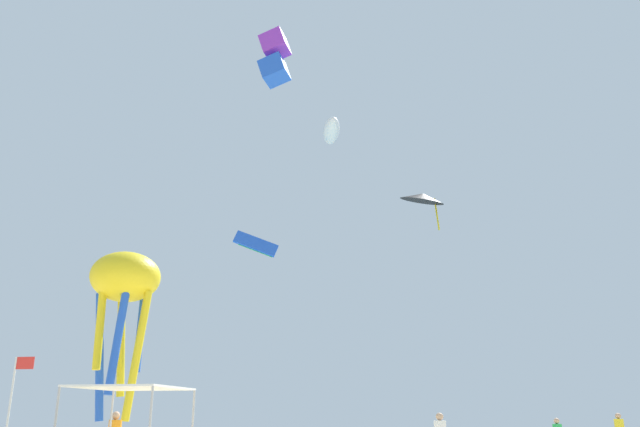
{
  "coord_description": "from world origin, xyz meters",
  "views": [
    {
      "loc": [
        1.99,
        -19.09,
        1.71
      ],
      "look_at": [
        -2.64,
        6.95,
        10.17
      ],
      "focal_mm": 35.62,
      "sensor_mm": 36.0,
      "label": 1
    }
  ],
  "objects_px": {
    "kite_parafoil_blue": "(256,244)",
    "kite_octopus_yellow": "(125,285)",
    "kite_box_purple": "(275,58)",
    "canopy_tent": "(131,391)",
    "kite_delta_black": "(422,197)",
    "banner_flag": "(12,404)",
    "kite_inflatable_white": "(331,131)"
  },
  "relations": [
    {
      "from": "kite_parafoil_blue",
      "to": "kite_delta_black",
      "type": "relative_size",
      "value": 0.71
    },
    {
      "from": "canopy_tent",
      "to": "kite_octopus_yellow",
      "type": "bearing_deg",
      "value": 121.4
    },
    {
      "from": "banner_flag",
      "to": "kite_inflatable_white",
      "type": "height_order",
      "value": "kite_inflatable_white"
    },
    {
      "from": "kite_octopus_yellow",
      "to": "kite_box_purple",
      "type": "relative_size",
      "value": 1.94
    },
    {
      "from": "banner_flag",
      "to": "kite_parafoil_blue",
      "type": "height_order",
      "value": "kite_parafoil_blue"
    },
    {
      "from": "canopy_tent",
      "to": "banner_flag",
      "type": "bearing_deg",
      "value": -143.54
    },
    {
      "from": "canopy_tent",
      "to": "kite_box_purple",
      "type": "bearing_deg",
      "value": 89.44
    },
    {
      "from": "kite_box_purple",
      "to": "kite_parafoil_blue",
      "type": "bearing_deg",
      "value": 24.8
    },
    {
      "from": "canopy_tent",
      "to": "kite_delta_black",
      "type": "distance_m",
      "value": 33.32
    },
    {
      "from": "canopy_tent",
      "to": "kite_octopus_yellow",
      "type": "distance_m",
      "value": 8.45
    },
    {
      "from": "kite_parafoil_blue",
      "to": "kite_delta_black",
      "type": "height_order",
      "value": "kite_delta_black"
    },
    {
      "from": "banner_flag",
      "to": "kite_octopus_yellow",
      "type": "height_order",
      "value": "kite_octopus_yellow"
    },
    {
      "from": "kite_parafoil_blue",
      "to": "kite_octopus_yellow",
      "type": "xyz_separation_m",
      "value": [
        0.29,
        -21.09,
        -7.4
      ]
    },
    {
      "from": "kite_inflatable_white",
      "to": "kite_delta_black",
      "type": "relative_size",
      "value": 0.95
    },
    {
      "from": "kite_octopus_yellow",
      "to": "kite_box_purple",
      "type": "bearing_deg",
      "value": -163.89
    },
    {
      "from": "kite_box_purple",
      "to": "canopy_tent",
      "type": "bearing_deg",
      "value": -175.75
    },
    {
      "from": "kite_delta_black",
      "to": "canopy_tent",
      "type": "bearing_deg",
      "value": 27.33
    },
    {
      "from": "canopy_tent",
      "to": "kite_inflatable_white",
      "type": "distance_m",
      "value": 34.51
    },
    {
      "from": "canopy_tent",
      "to": "kite_delta_black",
      "type": "bearing_deg",
      "value": 72.26
    },
    {
      "from": "kite_inflatable_white",
      "to": "kite_parafoil_blue",
      "type": "height_order",
      "value": "kite_inflatable_white"
    },
    {
      "from": "canopy_tent",
      "to": "kite_inflatable_white",
      "type": "height_order",
      "value": "kite_inflatable_white"
    },
    {
      "from": "banner_flag",
      "to": "kite_delta_black",
      "type": "distance_m",
      "value": 35.92
    },
    {
      "from": "banner_flag",
      "to": "kite_parafoil_blue",
      "type": "relative_size",
      "value": 0.97
    },
    {
      "from": "kite_inflatable_white",
      "to": "kite_octopus_yellow",
      "type": "bearing_deg",
      "value": 151.77
    },
    {
      "from": "banner_flag",
      "to": "kite_parafoil_blue",
      "type": "xyz_separation_m",
      "value": [
        -1.34,
        29.08,
        12.43
      ]
    },
    {
      "from": "kite_inflatable_white",
      "to": "kite_box_purple",
      "type": "bearing_deg",
      "value": 157.58
    },
    {
      "from": "banner_flag",
      "to": "kite_box_purple",
      "type": "distance_m",
      "value": 28.11
    },
    {
      "from": "banner_flag",
      "to": "kite_inflatable_white",
      "type": "relative_size",
      "value": 0.73
    },
    {
      "from": "kite_octopus_yellow",
      "to": "kite_delta_black",
      "type": "distance_m",
      "value": 27.67
    },
    {
      "from": "banner_flag",
      "to": "kite_delta_black",
      "type": "bearing_deg",
      "value": 68.85
    },
    {
      "from": "banner_flag",
      "to": "canopy_tent",
      "type": "bearing_deg",
      "value": 36.46
    },
    {
      "from": "kite_parafoil_blue",
      "to": "canopy_tent",
      "type": "bearing_deg",
      "value": -96.38
    }
  ]
}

